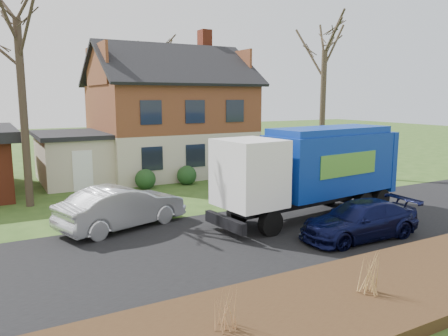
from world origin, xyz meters
TOP-DOWN VIEW (x-y plane):
  - ground at (0.00, 0.00)m, footprint 120.00×120.00m
  - road at (0.00, 0.00)m, footprint 80.00×7.00m
  - mulch_verge at (0.00, -5.30)m, footprint 80.00×3.50m
  - main_house at (1.49, 13.91)m, footprint 12.95×8.95m
  - garbage_truck at (2.97, 1.14)m, footprint 8.60×3.14m
  - silver_sedan at (-4.24, 3.34)m, footprint 5.10×3.07m
  - navy_wagon at (2.56, -1.80)m, footprint 4.49×1.99m
  - tree_front_east at (9.90, 8.58)m, footprint 3.92×3.92m
  - tree_back at (4.35, 22.99)m, footprint 3.56×3.56m
  - grass_clump_west at (-4.62, -5.24)m, footprint 0.31×0.26m
  - grass_clump_mid at (-0.97, -5.52)m, footprint 0.37×0.31m

SIDE VIEW (x-z plane):
  - ground at x=0.00m, z-range 0.00..0.00m
  - road at x=0.00m, z-range 0.00..0.02m
  - mulch_verge at x=0.00m, z-range 0.00..0.30m
  - navy_wagon at x=2.56m, z-range 0.00..1.28m
  - grass_clump_west at x=-4.62m, z-range 0.30..1.12m
  - silver_sedan at x=-4.24m, z-range 0.00..1.59m
  - grass_clump_mid at x=-0.97m, z-range 0.30..1.33m
  - garbage_truck at x=2.97m, z-range 0.28..3.88m
  - main_house at x=1.49m, z-range -0.60..8.66m
  - tree_front_east at x=9.90m, z-range 3.41..14.30m
  - tree_back at x=4.35m, z-range 3.76..15.05m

